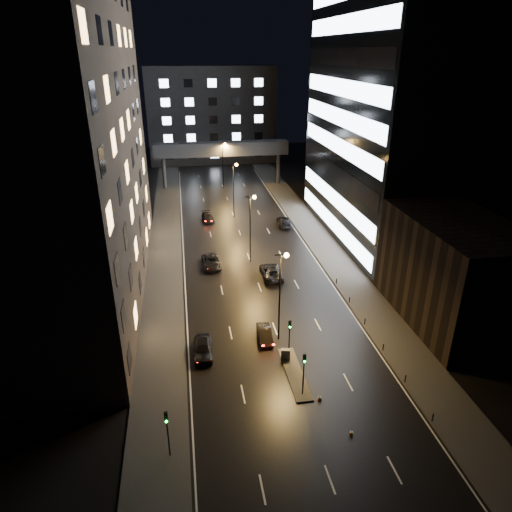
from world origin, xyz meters
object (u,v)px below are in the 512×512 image
(car_away_c, at_px, (211,262))
(car_toward_b, at_px, (284,221))
(car_away_d, at_px, (208,217))
(car_away_a, at_px, (203,348))
(car_away_b, at_px, (265,334))
(car_toward_a, at_px, (271,272))
(utility_cabinet, at_px, (286,354))

(car_away_c, bearing_deg, car_toward_b, 44.09)
(car_away_c, bearing_deg, car_away_d, 85.20)
(car_away_c, relative_size, car_away_d, 1.14)
(car_toward_b, bearing_deg, car_away_a, 69.76)
(car_away_b, bearing_deg, car_away_c, 105.37)
(car_away_a, xyz_separation_m, car_away_b, (6.73, 1.64, -0.14))
(car_away_b, distance_m, car_away_d, 38.80)
(car_away_a, relative_size, car_toward_a, 0.82)
(car_away_b, relative_size, car_toward_a, 0.70)
(car_away_d, distance_m, car_toward_b, 14.02)
(car_away_c, bearing_deg, car_away_b, -79.80)
(car_away_c, bearing_deg, utility_cabinet, -78.59)
(car_away_a, bearing_deg, car_away_d, 86.90)
(car_toward_b, bearing_deg, utility_cabinet, 82.18)
(car_toward_b, height_order, utility_cabinet, car_toward_b)
(car_away_a, xyz_separation_m, car_toward_b, (16.47, 35.58, -0.01))
(car_away_b, bearing_deg, car_toward_a, 78.98)
(car_away_c, distance_m, car_toward_b, 20.37)
(car_away_c, relative_size, car_toward_a, 0.94)
(car_away_d, height_order, utility_cabinet, car_away_d)
(car_away_d, height_order, car_toward_a, car_toward_a)
(utility_cabinet, bearing_deg, car_away_c, 116.52)
(car_away_b, relative_size, car_away_d, 0.86)
(car_away_b, xyz_separation_m, car_toward_a, (3.58, 14.58, 0.14))
(car_away_a, relative_size, car_away_b, 1.18)
(car_away_b, bearing_deg, car_away_d, 97.90)
(car_away_d, xyz_separation_m, utility_cabinet, (4.87, -42.60, 0.07))
(car_away_a, distance_m, car_away_c, 20.95)
(car_away_a, height_order, utility_cabinet, car_away_a)
(car_away_b, xyz_separation_m, car_toward_b, (9.74, 33.95, 0.13))
(car_away_c, distance_m, car_away_d, 19.49)
(car_away_a, bearing_deg, utility_cabinet, -14.37)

